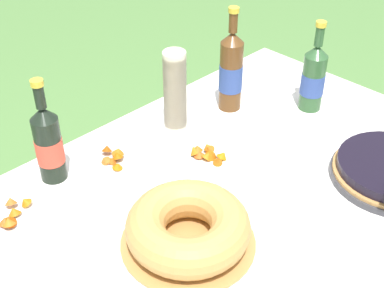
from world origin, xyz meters
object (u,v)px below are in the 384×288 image
Objects in this scene: bundt_cake at (188,228)px; snack_plate_near at (115,159)px; snack_plate_left at (11,219)px; juice_bottle_red at (48,143)px; cider_bottle_amber at (231,71)px; cider_bottle_green at (313,78)px; cup_stack at (175,91)px; snack_plate_right at (209,160)px.

snack_plate_near is at bearing 78.75° from bundt_cake.
juice_bottle_red is at bearing 23.83° from snack_plate_left.
snack_plate_near is (0.17, -0.07, -0.10)m from juice_bottle_red.
cider_bottle_amber reaches higher than bundt_cake.
cider_bottle_amber is 0.64m from juice_bottle_red.
snack_plate_near is at bearing -22.32° from juice_bottle_red.
snack_plate_left is (-0.27, 0.37, -0.04)m from bundt_cake.
snack_plate_near is (-0.66, 0.22, -0.10)m from cider_bottle_green.
juice_bottle_red reaches higher than cup_stack.
juice_bottle_red is at bearing 171.40° from cider_bottle_amber.
cup_stack is at bearing 73.51° from snack_plate_right.
cider_bottle_amber is 1.73× the size of snack_plate_left.
cup_stack is 1.23× the size of snack_plate_right.
bundt_cake is 0.76m from cider_bottle_green.
bundt_cake is 1.66× the size of snack_plate_near.
juice_bottle_red is at bearing 160.65° from cider_bottle_green.
snack_plate_near is 0.97× the size of snack_plate_left.
bundt_cake is 1.24× the size of cup_stack.
cider_bottle_green is 0.27m from cider_bottle_amber.
cup_stack reaches higher than snack_plate_left.
bundt_cake is 1.07× the size of juice_bottle_red.
snack_plate_left is (-1.01, 0.21, -0.10)m from cider_bottle_green.
snack_plate_left is (-0.35, -0.01, -0.00)m from snack_plate_near.
cup_stack is 0.75× the size of cider_bottle_amber.
snack_plate_near is at bearing -177.46° from cup_stack.
cup_stack is at bearing 2.25° from snack_plate_left.
cider_bottle_amber is at bearing -8.60° from juice_bottle_red.
cider_bottle_amber is 0.83m from snack_plate_left.
snack_plate_left is at bearing 126.23° from bundt_cake.
cider_bottle_green is 0.88m from juice_bottle_red.
bundt_cake is at bearing -101.25° from snack_plate_near.
cider_bottle_amber is 1.14× the size of juice_bottle_red.
snack_plate_right is at bearing -19.08° from snack_plate_left.
cider_bottle_amber is (-0.19, 0.19, 0.02)m from cider_bottle_green.
snack_plate_near is (-0.47, 0.03, -0.13)m from cider_bottle_amber.
cider_bottle_green is at bearing -29.88° from cup_stack.
cup_stack is at bearing 150.12° from cider_bottle_green.
cider_bottle_green is at bearing -18.59° from snack_plate_near.
snack_plate_right is (-0.28, -0.17, -0.13)m from cider_bottle_amber.
cider_bottle_green is 1.00× the size of juice_bottle_red.
cider_bottle_green is (0.74, 0.16, 0.06)m from bundt_cake.
juice_bottle_red reaches higher than snack_plate_right.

